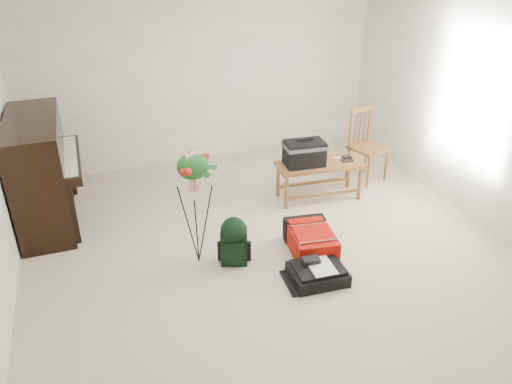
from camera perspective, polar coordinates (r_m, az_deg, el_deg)
name	(u,v)px	position (r m, az deg, el deg)	size (l,w,h in m)	color
floor	(274,257)	(5.26, 2.04, -7.49)	(5.00, 5.50, 0.01)	#BCB497
ceiling	(279,4)	(4.33, 2.62, 20.62)	(5.00, 5.50, 0.01)	white
wall_back	(203,75)	(7.15, -6.07, 13.13)	(5.00, 0.04, 2.50)	beige
wall_right	(491,117)	(6.00, 25.29, 7.76)	(0.04, 5.50, 2.50)	beige
piano	(43,174)	(6.12, -23.21, 1.91)	(0.71, 1.50, 1.25)	black
bench	(310,157)	(6.13, 6.15, 4.01)	(1.10, 0.52, 0.83)	brown
dining_chair	(367,145)	(6.87, 12.61, 5.21)	(0.54, 0.54, 0.98)	brown
red_suitcase	(309,238)	(5.33, 6.06, -5.25)	(0.51, 0.69, 0.27)	#A81407
black_duffel	(318,273)	(4.95, 7.05, -9.14)	(0.55, 0.45, 0.22)	black
green_backpack	(234,239)	(5.03, -2.52, -5.37)	(0.30, 0.28, 0.53)	black
flower_stand	(196,209)	(4.92, -6.90, -1.99)	(0.48, 0.48, 1.25)	black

